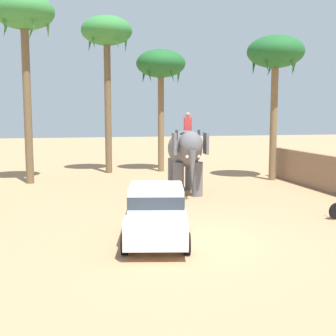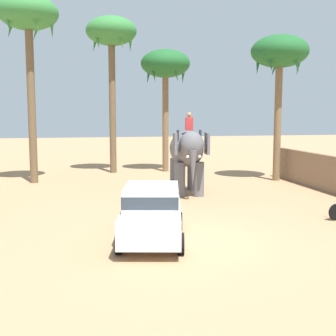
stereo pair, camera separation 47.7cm
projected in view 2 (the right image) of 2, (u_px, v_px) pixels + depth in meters
ground_plane at (171, 241)px, 13.45m from camera, size 120.00×120.00×0.00m
car_sedan_foreground at (152, 211)px, 13.32m from camera, size 2.53×4.37×1.70m
elephant_with_mahout at (187, 152)px, 21.15m from camera, size 1.95×3.96×3.88m
palm_tree_behind_elephant at (28, 20)px, 23.76m from camera, size 3.20×3.20×10.06m
palm_tree_left_of_road at (280, 56)px, 24.86m from camera, size 3.20×3.20×8.17m
palm_tree_far_back at (111, 37)px, 28.06m from camera, size 3.20×3.20×9.88m
palm_tree_leaning_seaward at (165, 67)px, 28.94m from camera, size 3.20×3.20×7.95m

